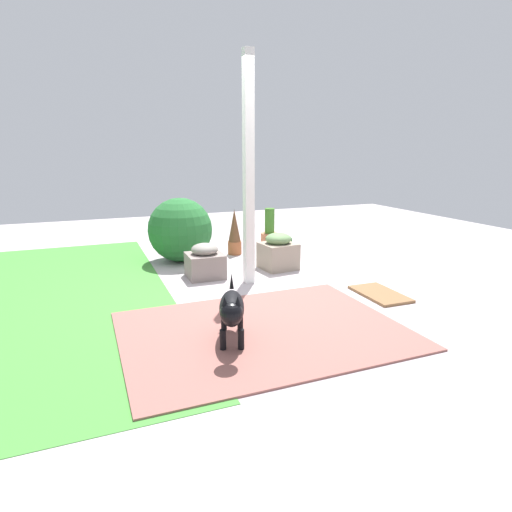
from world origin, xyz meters
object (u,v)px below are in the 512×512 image
at_px(stone_planter_mid, 205,262).
at_px(dog, 232,309).
at_px(round_shrub, 180,230).
at_px(porch_pillar, 249,172).
at_px(terracotta_pot_broad, 281,243).
at_px(stone_planter_nearest, 278,252).
at_px(terracotta_pot_tall, 269,233).
at_px(doormat, 380,294).
at_px(terracotta_pot_spiky, 234,233).

bearing_deg(stone_planter_mid, dog, 170.99).
relative_size(stone_planter_mid, round_shrub, 0.50).
distance_m(porch_pillar, dog, 1.94).
bearing_deg(terracotta_pot_broad, porch_pillar, 137.96).
relative_size(stone_planter_nearest, terracotta_pot_tall, 0.77).
height_order(stone_planter_nearest, stone_planter_mid, stone_planter_nearest).
height_order(round_shrub, doormat, round_shrub).
bearing_deg(terracotta_pot_broad, terracotta_pot_spiky, 54.42).
bearing_deg(terracotta_pot_spiky, doormat, -160.49).
height_order(terracotta_pot_tall, dog, terracotta_pot_tall).
bearing_deg(round_shrub, dog, 175.92).
xyz_separation_m(terracotta_pot_broad, doormat, (-1.96, -0.26, -0.19)).
bearing_deg(round_shrub, terracotta_pot_spiky, -83.08).
height_order(stone_planter_nearest, round_shrub, round_shrub).
bearing_deg(terracotta_pot_tall, round_shrub, 103.55).
height_order(dog, doormat, dog).
height_order(round_shrub, dog, round_shrub).
distance_m(stone_planter_nearest, doormat, 1.52).
bearing_deg(stone_planter_nearest, dog, 145.78).
bearing_deg(terracotta_pot_tall, doormat, -176.77).
height_order(stone_planter_nearest, terracotta_pot_tall, terracotta_pot_tall).
bearing_deg(dog, round_shrub, -4.08).
bearing_deg(porch_pillar, stone_planter_mid, 46.97).
xyz_separation_m(terracotta_pot_spiky, dog, (-2.90, 1.04, -0.03)).
height_order(stone_planter_mid, dog, dog).
distance_m(stone_planter_mid, doormat, 2.10).
relative_size(stone_planter_mid, terracotta_pot_spiky, 0.65).
xyz_separation_m(stone_planter_nearest, doormat, (-1.39, -0.58, -0.21)).
distance_m(stone_planter_mid, dog, 1.92).
xyz_separation_m(terracotta_pot_tall, doormat, (-2.64, -0.15, -0.21)).
bearing_deg(porch_pillar, dog, 154.11).
xyz_separation_m(porch_pillar, terracotta_pot_tall, (1.66, -1.00, -1.07)).
distance_m(terracotta_pot_broad, dog, 2.96).
bearing_deg(dog, terracotta_pot_spiky, -19.70).
xyz_separation_m(stone_planter_mid, terracotta_pot_broad, (0.59, -1.31, 0.01)).
distance_m(stone_planter_mid, terracotta_pot_spiky, 1.25).
relative_size(stone_planter_nearest, round_shrub, 0.54).
bearing_deg(porch_pillar, terracotta_pot_broad, -42.04).
height_order(porch_pillar, terracotta_pot_spiky, porch_pillar).
xyz_separation_m(stone_planter_mid, terracotta_pot_tall, (1.27, -1.43, 0.03)).
xyz_separation_m(terracotta_pot_tall, terracotta_pot_broad, (-0.68, 0.11, -0.01)).
height_order(stone_planter_mid, round_shrub, round_shrub).
distance_m(stone_planter_nearest, terracotta_pot_broad, 0.65).
height_order(porch_pillar, dog, porch_pillar).
xyz_separation_m(stone_planter_nearest, round_shrub, (0.88, 1.10, 0.22)).
relative_size(porch_pillar, round_shrub, 2.89).
relative_size(stone_planter_mid, doormat, 0.66).
bearing_deg(dog, stone_planter_nearest, -34.22).
xyz_separation_m(porch_pillar, terracotta_pot_spiky, (1.40, -0.31, -0.96)).
xyz_separation_m(stone_planter_nearest, dog, (-1.91, 1.30, 0.07)).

